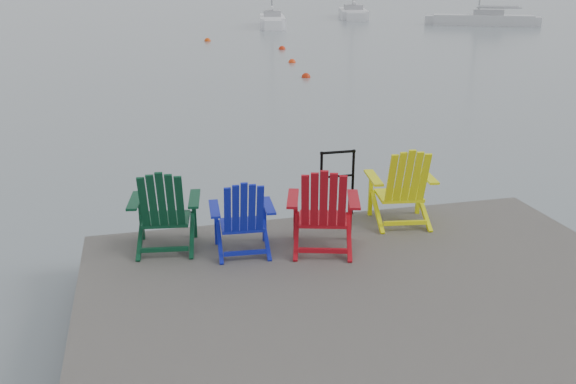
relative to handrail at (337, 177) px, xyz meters
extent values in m
plane|color=slate|center=(-0.25, -2.45, -1.04)|extent=(400.00, 400.00, 0.00)
cube|color=#2E2B28|center=(-0.25, -2.45, -0.64)|extent=(6.00, 5.00, 0.20)
cylinder|color=black|center=(-2.95, -0.25, -1.34)|extent=(0.26, 0.26, 1.20)
cylinder|color=black|center=(-0.25, -0.25, -1.34)|extent=(0.26, 0.26, 1.20)
cylinder|color=black|center=(2.45, -0.25, -1.34)|extent=(0.26, 0.26, 1.20)
cylinder|color=black|center=(-0.22, 0.00, -0.09)|extent=(0.04, 0.04, 0.90)
cylinder|color=black|center=(0.22, 0.00, -0.09)|extent=(0.04, 0.04, 0.90)
cylinder|color=black|center=(0.00, 0.00, 0.34)|extent=(0.48, 0.04, 0.04)
cylinder|color=black|center=(0.00, 0.00, 0.01)|extent=(0.44, 0.03, 0.03)
cube|color=#0A3922|center=(-2.26, -0.44, -0.21)|extent=(0.60, 0.55, 0.04)
cube|color=#0A3922|center=(-2.55, -0.20, -0.26)|extent=(0.06, 0.06, 0.57)
cube|color=#0A3922|center=(-1.92, -0.29, -0.26)|extent=(0.06, 0.06, 0.57)
cube|color=#0A3922|center=(-2.60, -0.41, 0.04)|extent=(0.20, 0.63, 0.03)
cube|color=#0A3922|center=(-1.93, -0.51, 0.04)|extent=(0.20, 0.63, 0.03)
cube|color=#0A3922|center=(-2.31, -0.76, 0.12)|extent=(0.53, 0.33, 0.69)
cube|color=#0F1AA5|center=(-1.41, -0.76, -0.24)|extent=(0.52, 0.47, 0.04)
cube|color=#0F1AA5|center=(-1.69, -0.56, -0.28)|extent=(0.05, 0.05, 0.51)
cube|color=#0F1AA5|center=(-1.11, -0.60, -0.28)|extent=(0.05, 0.05, 0.51)
cube|color=#0F1AA5|center=(-1.72, -0.75, -0.01)|extent=(0.15, 0.57, 0.03)
cube|color=#0F1AA5|center=(-1.10, -0.80, -0.01)|extent=(0.15, 0.57, 0.03)
cube|color=#0F1AA5|center=(-1.43, -1.06, 0.06)|extent=(0.47, 0.27, 0.63)
cube|color=#A90C17|center=(-0.47, -0.91, -0.20)|extent=(0.67, 0.63, 0.04)
cube|color=#A90C17|center=(-0.73, -0.62, -0.25)|extent=(0.06, 0.06, 0.58)
cube|color=#A90C17|center=(-0.10, -0.80, -0.25)|extent=(0.06, 0.06, 0.58)
cube|color=#A90C17|center=(-0.82, -0.83, 0.06)|extent=(0.30, 0.64, 0.03)
cube|color=#A90C17|center=(-0.14, -1.03, 0.06)|extent=(0.30, 0.64, 0.03)
cube|color=#A90C17|center=(-0.57, -1.23, 0.14)|extent=(0.57, 0.40, 0.71)
cube|color=#EFF40D|center=(0.74, -0.35, -0.20)|extent=(0.62, 0.57, 0.04)
cube|color=#EFF40D|center=(0.44, -0.10, -0.25)|extent=(0.06, 0.06, 0.58)
cube|color=#EFF40D|center=(1.09, -0.20, -0.25)|extent=(0.06, 0.06, 0.58)
cube|color=#EFF40D|center=(0.38, -0.32, 0.06)|extent=(0.22, 0.65, 0.03)
cube|color=#EFF40D|center=(1.08, -0.42, 0.06)|extent=(0.22, 0.65, 0.03)
cube|color=#EFF40D|center=(0.69, -0.68, 0.15)|extent=(0.55, 0.34, 0.71)
cube|color=white|center=(8.05, 40.59, -0.79)|extent=(3.18, 7.32, 1.10)
cube|color=#9E9EA3|center=(7.98, 40.24, -0.09)|extent=(1.68, 2.34, 0.55)
cube|color=silver|center=(17.99, 49.91, -0.79)|extent=(4.85, 9.45, 1.10)
cube|color=#9E9EA3|center=(17.86, 49.47, -0.09)|extent=(2.37, 3.10, 0.55)
cube|color=silver|center=(24.68, 37.91, -0.79)|extent=(7.65, 5.38, 1.10)
cube|color=#9E9EA3|center=(25.01, 37.72, -0.09)|extent=(2.67, 2.31, 0.55)
sphere|color=#F33B0E|center=(4.27, 19.30, -1.04)|extent=(0.33, 0.33, 0.33)
sphere|color=red|center=(3.72, 14.98, -1.04)|extent=(0.34, 0.34, 0.34)
sphere|color=red|center=(5.07, 24.62, -1.04)|extent=(0.37, 0.37, 0.37)
sphere|color=#D7430C|center=(1.78, 30.04, -1.04)|extent=(0.39, 0.39, 0.39)
camera|label=1|loc=(-2.46, -7.27, 2.47)|focal=38.00mm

